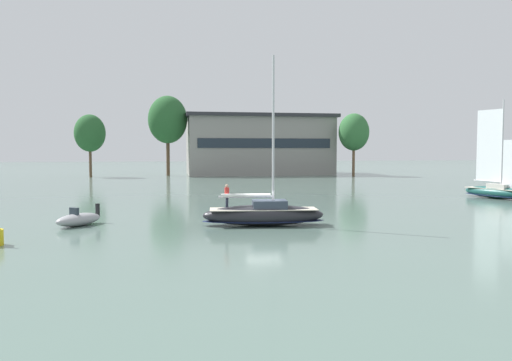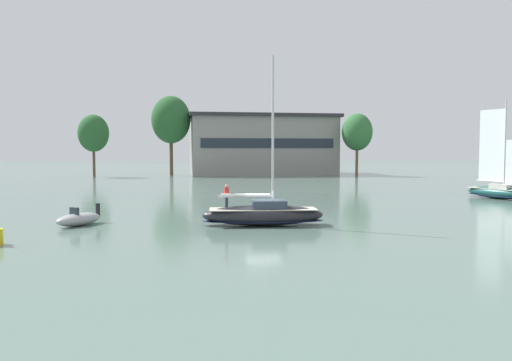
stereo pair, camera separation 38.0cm
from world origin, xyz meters
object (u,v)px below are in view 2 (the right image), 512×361
(tree_shore_center, at_px, (171,120))
(sailboat_moored_near_marina, at_px, (499,190))
(tree_shore_left, at_px, (93,133))
(sailboat_main, at_px, (263,214))
(motor_tender, at_px, (79,219))
(tree_shore_right, at_px, (357,132))

(tree_shore_center, distance_m, sailboat_moored_near_marina, 66.91)
(tree_shore_left, xyz_separation_m, sailboat_moored_near_marina, (50.80, -52.60, -7.73))
(tree_shore_left, height_order, sailboat_main, tree_shore_left)
(sailboat_main, bearing_deg, sailboat_moored_near_marina, 26.98)
(tree_shore_center, distance_m, motor_tender, 69.54)
(tree_shore_right, xyz_separation_m, motor_tender, (-44.32, -60.95, -8.54))
(tree_shore_center, relative_size, tree_shore_right, 1.28)
(tree_shore_center, bearing_deg, tree_shore_left, -168.92)
(tree_shore_center, xyz_separation_m, sailboat_moored_near_marina, (35.74, -55.55, -10.68))
(tree_shore_center, height_order, sailboat_main, tree_shore_center)
(tree_shore_right, distance_m, motor_tender, 75.84)
(tree_shore_center, height_order, sailboat_moored_near_marina, tree_shore_center)
(tree_shore_center, bearing_deg, motor_tender, -95.49)
(tree_shore_left, distance_m, tree_shore_right, 53.00)
(tree_shore_left, distance_m, sailboat_moored_near_marina, 73.54)
(sailboat_moored_near_marina, bearing_deg, tree_shore_right, 87.61)
(sailboat_main, xyz_separation_m, sailboat_moored_near_marina, (29.31, 14.92, 0.07))
(motor_tender, bearing_deg, tree_shore_right, 53.98)
(sailboat_moored_near_marina, bearing_deg, tree_shore_center, 122.75)
(tree_shore_center, xyz_separation_m, sailboat_main, (6.43, -70.47, -10.75))
(tree_shore_right, height_order, sailboat_main, tree_shore_right)
(tree_shore_left, distance_m, tree_shore_center, 15.63)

